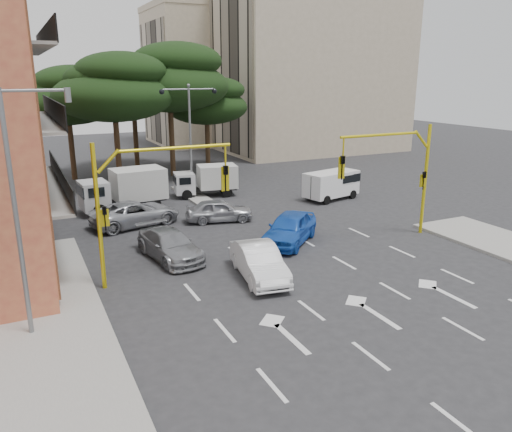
{
  "coord_description": "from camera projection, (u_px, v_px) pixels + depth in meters",
  "views": [
    {
      "loc": [
        -11.29,
        -17.9,
        8.5
      ],
      "look_at": [
        -0.66,
        3.99,
        1.6
      ],
      "focal_mm": 35.0,
      "sensor_mm": 36.0,
      "label": 1
    }
  ],
  "objects": [
    {
      "name": "pine_back",
      "position": [
        133.0,
        85.0,
        45.14
      ],
      "size": [
        9.15,
        9.15,
        10.23
      ],
      "color": "#382616",
      "rests_on": "ground"
    },
    {
      "name": "box_truck_b",
      "position": [
        206.0,
        181.0,
        36.05
      ],
      "size": [
        4.8,
        2.67,
        2.23
      ],
      "primitive_type": null,
      "rotation": [
        0.0,
        0.0,
        1.4
      ],
      "color": "silver",
      "rests_on": "ground"
    },
    {
      "name": "signal_mast_left",
      "position": [
        142.0,
        192.0,
        20.36
      ],
      "size": [
        5.79,
        0.37,
        6.0
      ],
      "color": "yellow",
      "rests_on": "ground"
    },
    {
      "name": "pine_left_near",
      "position": [
        114.0,
        87.0,
        37.82
      ],
      "size": [
        9.15,
        9.15,
        10.23
      ],
      "color": "#382616",
      "rests_on": "ground"
    },
    {
      "name": "sidewalk_left",
      "position": [
        37.0,
        381.0,
        14.24
      ],
      "size": [
        5.0,
        26.0,
        0.15
      ],
      "primitive_type": "cube",
      "color": "gray",
      "rests_on": "ground"
    },
    {
      "name": "van_white",
      "position": [
        331.0,
        185.0,
        35.12
      ],
      "size": [
        4.33,
        2.68,
        2.01
      ],
      "primitive_type": null,
      "rotation": [
        0.0,
        0.0,
        -1.35
      ],
      "color": "white",
      "rests_on": "ground"
    },
    {
      "name": "car_silver_cross_b",
      "position": [
        219.0,
        210.0,
        29.87
      ],
      "size": [
        4.26,
        2.52,
        1.36
      ],
      "primitive_type": "imported",
      "rotation": [
        0.0,
        0.0,
        1.33
      ],
      "color": "#A1A2A9",
      "rests_on": "ground"
    },
    {
      "name": "pine_center",
      "position": [
        170.0,
        77.0,
        41.47
      ],
      "size": [
        9.98,
        9.98,
        11.16
      ],
      "color": "#382616",
      "rests_on": "ground"
    },
    {
      "name": "car_blue_compact",
      "position": [
        290.0,
        228.0,
        25.99
      ],
      "size": [
        4.79,
        4.57,
        1.61
      ],
      "primitive_type": "imported",
      "rotation": [
        0.0,
        0.0,
        -0.84
      ],
      "color": "blue",
      "rests_on": "ground"
    },
    {
      "name": "ground",
      "position": [
        308.0,
        270.0,
        22.55
      ],
      "size": [
        120.0,
        120.0,
        0.0
      ],
      "primitive_type": "plane",
      "color": "#28282B",
      "rests_on": "ground"
    },
    {
      "name": "street_lamp_left",
      "position": [
        21.0,
        200.0,
        15.66
      ],
      "size": [
        2.08,
        0.2,
        8.0
      ],
      "color": "slate",
      "rests_on": "sidewalk_left"
    },
    {
      "name": "car_silver_wagon",
      "position": [
        170.0,
        245.0,
        23.81
      ],
      "size": [
        2.57,
        4.91,
        1.36
      ],
      "primitive_type": "imported",
      "rotation": [
        0.0,
        0.0,
        0.15
      ],
      "color": "gray",
      "rests_on": "ground"
    },
    {
      "name": "apartment_beige_far",
      "position": [
        215.0,
        76.0,
        63.8
      ],
      "size": [
        16.2,
        12.15,
        16.7
      ],
      "color": "tan",
      "rests_on": "ground"
    },
    {
      "name": "car_white_hatch",
      "position": [
        259.0,
        262.0,
        21.5
      ],
      "size": [
        2.23,
        4.64,
        1.47
      ],
      "primitive_type": "imported",
      "rotation": [
        0.0,
        0.0,
        -0.16
      ],
      "color": "white",
      "rests_on": "ground"
    },
    {
      "name": "box_truck_a",
      "position": [
        124.0,
        190.0,
        32.09
      ],
      "size": [
        5.6,
        2.71,
        2.67
      ],
      "primitive_type": null,
      "rotation": [
        0.0,
        0.0,
        1.65
      ],
      "color": "silver",
      "rests_on": "ground"
    },
    {
      "name": "apartment_beige_near",
      "position": [
        312.0,
        67.0,
        56.08
      ],
      "size": [
        20.2,
        12.15,
        18.7
      ],
      "color": "tan",
      "rests_on": "ground"
    },
    {
      "name": "car_silver_cross_a",
      "position": [
        135.0,
        213.0,
        29.07
      ],
      "size": [
        5.59,
        3.41,
        1.45
      ],
      "primitive_type": "imported",
      "rotation": [
        0.0,
        0.0,
        1.78
      ],
      "color": "#A5A7AD",
      "rests_on": "ground"
    },
    {
      "name": "pine_left_far",
      "position": [
        67.0,
        95.0,
        40.21
      ],
      "size": [
        8.32,
        8.32,
        9.3
      ],
      "color": "#382616",
      "rests_on": "ground"
    },
    {
      "name": "signal_mast_right",
      "position": [
        401.0,
        166.0,
        26.08
      ],
      "size": [
        5.79,
        0.37,
        6.0
      ],
      "color": "yellow",
      "rests_on": "ground"
    },
    {
      "name": "street_lamp_center",
      "position": [
        190.0,
        120.0,
        34.92
      ],
      "size": [
        4.16,
        0.36,
        7.77
      ],
      "color": "slate",
      "rests_on": "median_strip"
    },
    {
      "name": "median_strip",
      "position": [
        192.0,
        195.0,
        36.38
      ],
      "size": [
        1.4,
        6.0,
        0.15
      ],
      "primitive_type": "cube",
      "color": "gray",
      "rests_on": "ground"
    },
    {
      "name": "pine_right",
      "position": [
        207.0,
        101.0,
        45.45
      ],
      "size": [
        7.49,
        7.49,
        8.37
      ],
      "color": "#382616",
      "rests_on": "ground"
    }
  ]
}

